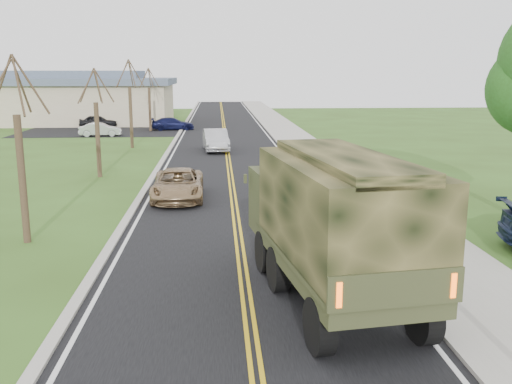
{
  "coord_description": "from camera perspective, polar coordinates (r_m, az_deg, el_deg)",
  "views": [
    {
      "loc": [
        -0.66,
        -8.59,
        5.53
      ],
      "look_at": [
        0.53,
        9.01,
        1.8
      ],
      "focal_mm": 40.0,
      "sensor_mm": 36.0,
      "label": 1
    }
  ],
  "objects": [
    {
      "name": "road",
      "position": [
        48.91,
        -3.08,
        5.43
      ],
      "size": [
        8.0,
        120.0,
        0.01
      ],
      "primitive_type": "cube",
      "color": "black",
      "rests_on": "ground"
    },
    {
      "name": "curb_right",
      "position": [
        49.13,
        1.79,
        5.53
      ],
      "size": [
        0.3,
        120.0,
        0.12
      ],
      "primitive_type": "cube",
      "color": "#9E998E",
      "rests_on": "ground"
    },
    {
      "name": "sidewalk_right",
      "position": [
        49.34,
        3.82,
        5.53
      ],
      "size": [
        3.2,
        120.0,
        0.1
      ],
      "primitive_type": "cube",
      "color": "#9E998E",
      "rests_on": "ground"
    },
    {
      "name": "curb_left",
      "position": [
        49.02,
        -7.96,
        5.4
      ],
      "size": [
        0.3,
        120.0,
        0.1
      ],
      "primitive_type": "cube",
      "color": "#9E998E",
      "rests_on": "ground"
    },
    {
      "name": "bare_tree_a",
      "position": [
        19.86,
        -22.46,
        2.62
      ],
      "size": [
        1.93,
        2.26,
        6.08
      ],
      "color": "#38281C",
      "rests_on": "ground"
    },
    {
      "name": "bare_tree_b",
      "position": [
        31.39,
        -15.58,
        5.91
      ],
      "size": [
        1.83,
        2.14,
        5.73
      ],
      "color": "#38281C",
      "rests_on": "ground"
    },
    {
      "name": "bare_tree_c",
      "position": [
        43.15,
        -12.43,
        8.0
      ],
      "size": [
        2.04,
        2.39,
        6.42
      ],
      "color": "#38281C",
      "rests_on": "ground"
    },
    {
      "name": "bare_tree_d",
      "position": [
        55.04,
        -10.6,
        8.63
      ],
      "size": [
        1.88,
        2.2,
        5.91
      ],
      "color": "#38281C",
      "rests_on": "ground"
    },
    {
      "name": "commercial_building",
      "position": [
        66.42,
        -17.42,
        8.94
      ],
      "size": [
        25.5,
        21.5,
        5.65
      ],
      "color": "tan",
      "rests_on": "ground"
    },
    {
      "name": "military_truck",
      "position": [
        13.76,
        7.68,
        -2.4
      ],
      "size": [
        3.63,
        7.8,
        3.75
      ],
      "rotation": [
        0.0,
        0.0,
        0.14
      ],
      "color": "black",
      "rests_on": "ground"
    },
    {
      "name": "suv_champagne",
      "position": [
        25.33,
        -7.82,
        0.74
      ],
      "size": [
        2.29,
        4.8,
        1.32
      ],
      "primitive_type": "imported",
      "rotation": [
        0.0,
        0.0,
        0.02
      ],
      "color": "#957854",
      "rests_on": "ground"
    },
    {
      "name": "sedan_silver",
      "position": [
        40.77,
        -4.05,
        5.19
      ],
      "size": [
        2.02,
        4.76,
        1.53
      ],
      "primitive_type": "imported",
      "rotation": [
        0.0,
        0.0,
        0.09
      ],
      "color": "#BBBBC0",
      "rests_on": "ground"
    },
    {
      "name": "lot_car_dark",
      "position": [
        60.0,
        -15.48,
        6.83
      ],
      "size": [
        3.82,
        1.72,
        1.27
      ],
      "primitive_type": "imported",
      "rotation": [
        0.0,
        0.0,
        1.63
      ],
      "color": "black",
      "rests_on": "ground"
    },
    {
      "name": "lot_car_silver",
      "position": [
        51.85,
        -15.31,
        6.05
      ],
      "size": [
        3.7,
        1.56,
        1.19
      ],
      "primitive_type": "imported",
      "rotation": [
        0.0,
        0.0,
        1.66
      ],
      "color": "#B0B0B5",
      "rests_on": "ground"
    },
    {
      "name": "lot_car_navy",
      "position": [
        56.12,
        -8.34,
        6.77
      ],
      "size": [
        4.29,
        2.15,
        1.2
      ],
      "primitive_type": "imported",
      "rotation": [
        0.0,
        0.0,
        1.69
      ],
      "color": "#0E1135",
      "rests_on": "ground"
    }
  ]
}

